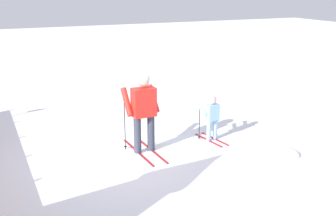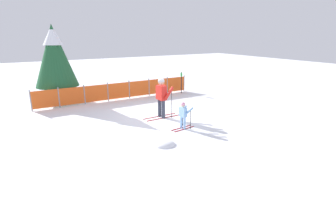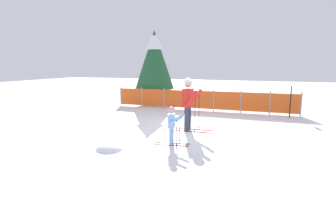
# 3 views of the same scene
# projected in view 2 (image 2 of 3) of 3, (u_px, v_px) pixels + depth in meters

# --- Properties ---
(ground_plane) EXTENTS (60.00, 60.00, 0.00)m
(ground_plane) POSITION_uv_depth(u_px,v_px,m) (158.00, 116.00, 12.16)
(ground_plane) COLOR white
(skier_adult) EXTENTS (1.74, 0.78, 1.83)m
(skier_adult) POSITION_uv_depth(u_px,v_px,m) (162.00, 94.00, 11.74)
(skier_adult) COLOR maroon
(skier_adult) RESTS_ON ground_plane
(skier_child) EXTENTS (1.06, 0.53, 1.11)m
(skier_child) POSITION_uv_depth(u_px,v_px,m) (183.00, 113.00, 10.42)
(skier_child) COLOR maroon
(skier_child) RESTS_ON ground_plane
(safety_fence) EXTENTS (9.15, 0.12, 1.07)m
(safety_fence) POSITION_uv_depth(u_px,v_px,m) (119.00, 91.00, 15.07)
(safety_fence) COLOR gray
(safety_fence) RESTS_ON ground_plane
(conifer_far) EXTENTS (2.27, 2.27, 4.21)m
(conifer_far) POSITION_uv_depth(u_px,v_px,m) (54.00, 55.00, 14.09)
(conifer_far) COLOR #4C3823
(conifer_far) RESTS_ON ground_plane
(trail_marker) EXTENTS (0.08, 0.28, 1.36)m
(trail_marker) POSITION_uv_depth(u_px,v_px,m) (181.00, 80.00, 16.68)
(trail_marker) COLOR black
(trail_marker) RESTS_ON ground_plane
(snow_mound) EXTENTS (0.75, 0.63, 0.30)m
(snow_mound) POSITION_uv_depth(u_px,v_px,m) (165.00, 145.00, 9.03)
(snow_mound) COLOR white
(snow_mound) RESTS_ON ground_plane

